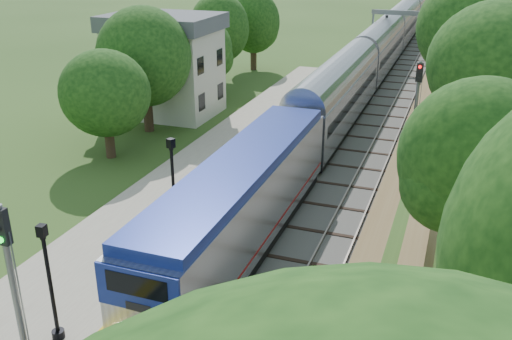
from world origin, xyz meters
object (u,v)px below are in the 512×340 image
(train, at_px, (378,53))
(station_building, at_px, (165,64))
(signal_farside, at_px, (416,106))
(lamppost_far, at_px, (174,192))
(signal_gantry, at_px, (409,24))
(lamppost_mid, at_px, (51,290))
(signal_platform, at_px, (13,282))

(train, bearing_deg, station_building, -124.22)
(signal_farside, bearing_deg, lamppost_far, -127.59)
(signal_gantry, distance_m, lamppost_far, 44.32)
(station_building, height_order, lamppost_mid, station_building)
(lamppost_mid, bearing_deg, signal_farside, 64.63)
(train, xyz_separation_m, signal_platform, (-2.90, -50.17, 2.07))
(lamppost_mid, relative_size, lamppost_far, 0.94)
(lamppost_far, height_order, signal_farside, signal_farside)
(station_building, distance_m, signal_farside, 21.18)
(lamppost_mid, height_order, lamppost_far, lamppost_far)
(train, bearing_deg, lamppost_far, -94.97)
(signal_platform, bearing_deg, signal_farside, 68.60)
(signal_platform, bearing_deg, lamppost_far, 92.83)
(signal_platform, xyz_separation_m, signal_farside, (9.10, 23.22, -0.03))
(lamppost_mid, relative_size, signal_platform, 0.70)
(signal_gantry, bearing_deg, station_building, -123.38)
(signal_farside, bearing_deg, lamppost_mid, -115.37)
(signal_gantry, relative_size, train, 0.09)
(train, relative_size, signal_farside, 14.46)
(signal_gantry, xyz_separation_m, signal_platform, (-5.37, -54.57, -0.51))
(signal_gantry, relative_size, lamppost_far, 1.77)
(station_building, distance_m, lamppost_far, 21.68)
(lamppost_far, distance_m, signal_farside, 15.88)
(lamppost_far, bearing_deg, station_building, 119.25)
(signal_platform, bearing_deg, station_building, 110.56)
(lamppost_mid, bearing_deg, signal_platform, -70.67)
(signal_platform, bearing_deg, signal_gantry, 84.38)
(train, bearing_deg, signal_platform, -93.31)
(signal_gantry, bearing_deg, train, -119.28)
(station_building, height_order, signal_platform, station_building)
(signal_gantry, bearing_deg, signal_farside, -83.22)
(station_building, relative_size, lamppost_far, 1.81)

